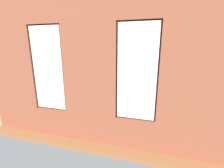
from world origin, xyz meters
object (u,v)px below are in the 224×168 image
object	(u,v)px
couch_left	(177,104)
cup_ceramic	(111,92)
candle_jar	(99,92)
potted_plant_by_left_couch	(163,91)
remote_silver	(107,92)
potted_plant_near_tv	(58,92)
potted_plant_mid_room_small	(136,89)
tv_flatscreen	(62,79)
potted_plant_corner_far_left	(196,117)
papasan_chair	(119,84)
coffee_table	(111,94)
potted_plant_corner_near_left	(174,82)
media_console	(63,92)
potted_plant_foreground_right	(85,77)
table_plant_small	(112,91)
couch_by_window	(77,114)
remote_gray	(121,93)

from	to	relation	value
couch_left	cup_ceramic	xyz separation A→B (m)	(2.51, -0.26, 0.16)
candle_jar	potted_plant_by_left_couch	size ratio (longest dim) A/B	0.20
remote_silver	potted_plant_near_tv	world-z (taller)	potted_plant_near_tv
couch_left	potted_plant_mid_room_small	world-z (taller)	couch_left
tv_flatscreen	potted_plant_near_tv	bearing A→B (deg)	117.27
tv_flatscreen	potted_plant_corner_far_left	xyz separation A→B (m)	(-5.04, 2.18, -0.14)
remote_silver	papasan_chair	bearing A→B (deg)	-126.61
tv_flatscreen	potted_plant_corner_far_left	bearing A→B (deg)	156.62
couch_left	papasan_chair	distance (m)	3.14
cup_ceramic	papasan_chair	size ratio (longest dim) A/B	0.08
cup_ceramic	coffee_table	bearing A→B (deg)	7.13
couch_left	potted_plant_corner_near_left	bearing A→B (deg)	179.98
media_console	potted_plant_foreground_right	size ratio (longest dim) A/B	1.04
table_plant_small	remote_silver	world-z (taller)	table_plant_small
remote_silver	potted_plant_foreground_right	size ratio (longest dim) A/B	0.14
couch_by_window	potted_plant_by_left_couch	xyz separation A→B (m)	(-2.62, -3.11, 0.04)
potted_plant_mid_room_small	potted_plant_foreground_right	bearing A→B (deg)	-16.14
couch_left	tv_flatscreen	xyz separation A→B (m)	(4.88, -0.43, 0.52)
couch_by_window	table_plant_small	world-z (taller)	couch_by_window
candle_jar	cup_ceramic	bearing A→B (deg)	-166.47
cup_ceramic	papasan_chair	world-z (taller)	papasan_chair
potted_plant_foreground_right	tv_flatscreen	bearing A→B (deg)	80.31
couch_by_window	papasan_chair	distance (m)	3.53
couch_left	tv_flatscreen	size ratio (longest dim) A/B	2.14
coffee_table	tv_flatscreen	bearing A→B (deg)	-4.06
remote_silver	potted_plant_near_tv	distance (m)	1.92
table_plant_small	tv_flatscreen	xyz separation A→B (m)	(2.49, -0.28, 0.27)
couch_left	potted_plant_corner_far_left	bearing A→B (deg)	8.69
tv_flatscreen	potted_plant_by_left_couch	bearing A→B (deg)	-166.90
potted_plant_near_tv	couch_by_window	bearing A→B (deg)	142.72
remote_silver	papasan_chair	size ratio (longest dim) A/B	0.16
papasan_chair	potted_plant_near_tv	world-z (taller)	potted_plant_near_tv
couch_by_window	potted_plant_near_tv	bearing A→B (deg)	-37.28
media_console	tv_flatscreen	size ratio (longest dim) A/B	1.26
cup_ceramic	potted_plant_foreground_right	distance (m)	2.83
potted_plant_corner_near_left	potted_plant_foreground_right	bearing A→B (deg)	0.65
candle_jar	remote_silver	size ratio (longest dim) A/B	0.63
papasan_chair	potted_plant_foreground_right	world-z (taller)	potted_plant_foreground_right
couch_left	coffee_table	size ratio (longest dim) A/B	1.37
couch_left	candle_jar	distance (m)	2.97
potted_plant_mid_room_small	remote_gray	bearing A→B (deg)	61.45
potted_plant_near_tv	potted_plant_foreground_right	size ratio (longest dim) A/B	1.14
potted_plant_near_tv	table_plant_small	bearing A→B (deg)	-157.64
potted_plant_near_tv	potted_plant_foreground_right	bearing A→B (deg)	-84.82
papasan_chair	potted_plant_corner_near_left	bearing A→B (deg)	-172.05
cup_ceramic	potted_plant_by_left_couch	distance (m)	2.43
remote_gray	potted_plant_corner_near_left	world-z (taller)	potted_plant_corner_near_left
couch_left	tv_flatscreen	distance (m)	4.93
remote_silver	papasan_chair	xyz separation A→B (m)	(-0.17, -1.50, -0.03)
potted_plant_by_left_couch	cup_ceramic	bearing A→B (deg)	29.89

